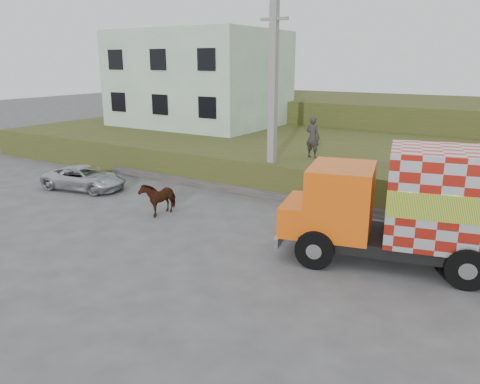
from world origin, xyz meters
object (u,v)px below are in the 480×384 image
Objects in this scene: cow at (159,197)px; pedestrian at (313,137)px; utility_pole at (273,100)px; cargo_truck at (435,208)px; suv at (84,178)px.

pedestrian reaches higher than cow.
cargo_truck is at bearing -28.51° from utility_pole.
cargo_truck is 2.06× the size of suv.
pedestrian is (3.52, 6.19, 1.77)m from cow.
utility_pole is at bearing -76.32° from suv.
pedestrian is (8.72, 5.33, 1.88)m from suv.
suv is 10.39m from pedestrian.
utility_pole reaches higher than suv.
cargo_truck reaches higher than suv.
cargo_truck reaches higher than cow.
suv is at bearing 170.72° from cow.
suv is 2.11× the size of pedestrian.
utility_pole is 9.16m from suv.
cargo_truck is at bearing 2.81° from cow.
suv is at bearing 165.21° from cargo_truck.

